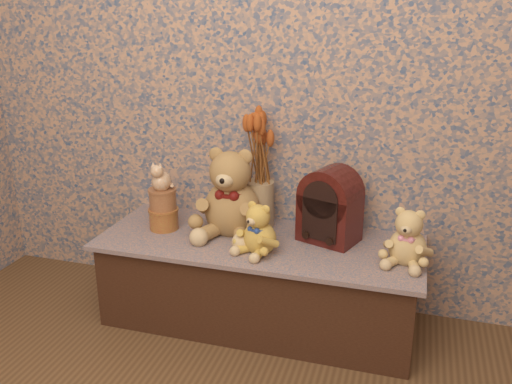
% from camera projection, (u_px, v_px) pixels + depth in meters
% --- Properties ---
extents(display_shelf, '(1.41, 0.56, 0.40)m').
position_uv_depth(display_shelf, '(259.00, 281.00, 2.46)').
color(display_shelf, '#3D587D').
rests_on(display_shelf, ground).
extents(teddy_large, '(0.34, 0.40, 0.42)m').
position_uv_depth(teddy_large, '(232.00, 188.00, 2.41)').
color(teddy_large, '#A07B3D').
rests_on(teddy_large, display_shelf).
extents(teddy_medium, '(0.26, 0.28, 0.23)m').
position_uv_depth(teddy_medium, '(260.00, 226.00, 2.25)').
color(teddy_medium, '#C48A37').
rests_on(teddy_medium, display_shelf).
extents(teddy_small, '(0.24, 0.27, 0.25)m').
position_uv_depth(teddy_small, '(409.00, 234.00, 2.15)').
color(teddy_small, '#DEB369').
rests_on(teddy_small, display_shelf).
extents(cathedral_radio, '(0.28, 0.24, 0.33)m').
position_uv_depth(cathedral_radio, '(330.00, 205.00, 2.34)').
color(cathedral_radio, '#370E0A').
rests_on(cathedral_radio, display_shelf).
extents(ceramic_vase, '(0.15, 0.15, 0.21)m').
position_uv_depth(ceramic_vase, '(260.00, 204.00, 2.52)').
color(ceramic_vase, tan).
rests_on(ceramic_vase, display_shelf).
extents(dried_stalks, '(0.29, 0.29, 0.45)m').
position_uv_depth(dried_stalks, '(260.00, 134.00, 2.41)').
color(dried_stalks, '#B24C1C').
rests_on(dried_stalks, ceramic_vase).
extents(biscuit_tin_lower, '(0.14, 0.14, 0.10)m').
position_uv_depth(biscuit_tin_lower, '(164.00, 219.00, 2.50)').
color(biscuit_tin_lower, gold).
rests_on(biscuit_tin_lower, display_shelf).
extents(biscuit_tin_upper, '(0.15, 0.15, 0.09)m').
position_uv_depth(biscuit_tin_upper, '(163.00, 199.00, 2.47)').
color(biscuit_tin_upper, tan).
rests_on(biscuit_tin_upper, biscuit_tin_lower).
extents(cat_figurine, '(0.11, 0.12, 0.14)m').
position_uv_depth(cat_figurine, '(161.00, 175.00, 2.43)').
color(cat_figurine, silver).
rests_on(cat_figurine, biscuit_tin_upper).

